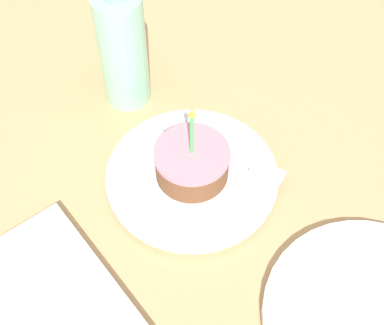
% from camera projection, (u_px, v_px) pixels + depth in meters
% --- Properties ---
extents(ground_plane, '(2.40, 2.40, 0.04)m').
position_uv_depth(ground_plane, '(190.00, 210.00, 0.71)').
color(ground_plane, tan).
rests_on(ground_plane, ground).
extents(plate, '(0.23, 0.23, 0.02)m').
position_uv_depth(plate, '(192.00, 177.00, 0.70)').
color(plate, silver).
rests_on(plate, ground_plane).
extents(cake_slice, '(0.10, 0.10, 0.12)m').
position_uv_depth(cake_slice, '(192.00, 163.00, 0.68)').
color(cake_slice, brown).
rests_on(cake_slice, plate).
extents(fork, '(0.18, 0.08, 0.00)m').
position_uv_depth(fork, '(229.00, 155.00, 0.71)').
color(fork, '#B2B2B7').
rests_on(fork, plate).
extents(bottle, '(0.07, 0.07, 0.24)m').
position_uv_depth(bottle, '(122.00, 46.00, 0.73)').
color(bottle, '#8CD1B2').
rests_on(bottle, ground_plane).
extents(side_plate, '(0.25, 0.25, 0.02)m').
position_uv_depth(side_plate, '(376.00, 323.00, 0.59)').
color(side_plate, silver).
rests_on(side_plate, ground_plane).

